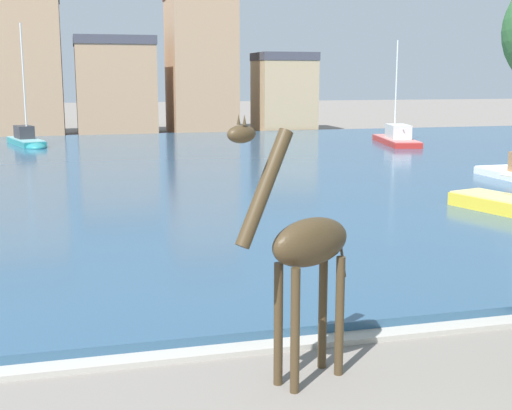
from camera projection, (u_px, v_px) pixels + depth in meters
name	position (u px, v px, depth m)	size (l,w,h in m)	color
harbor_water	(166.00, 172.00, 39.27)	(87.47, 51.93, 0.31)	#2D5170
quay_edge_coping	(333.00, 340.00, 14.38)	(87.47, 0.50, 0.12)	#ADA89E
giraffe_statue	(305.00, 248.00, 12.11)	(2.67, 1.62, 4.91)	#42331E
sailboat_teal	(27.00, 141.00, 52.85)	(3.46, 7.25, 9.47)	teal
sailboat_red	(394.00, 140.00, 54.46)	(3.82, 9.15, 8.29)	red
townhouse_corner_house	(21.00, 65.00, 62.43)	(7.33, 6.12, 13.09)	tan
townhouse_tall_gabled	(115.00, 86.00, 65.88)	(7.39, 7.98, 9.24)	tan
townhouse_end_terrace	(201.00, 62.00, 67.61)	(6.26, 7.68, 13.78)	tan
townhouse_wide_warehouse	(284.00, 92.00, 70.17)	(5.73, 5.74, 7.92)	tan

